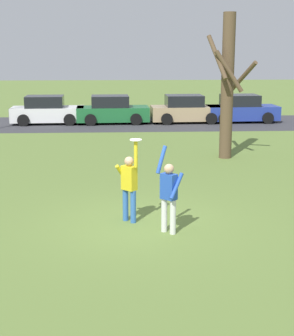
# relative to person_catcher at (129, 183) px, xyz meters

# --- Properties ---
(ground_plane) EXTENTS (120.00, 120.00, 0.00)m
(ground_plane) POSITION_rel_person_catcher_xyz_m (0.29, -0.18, -0.98)
(ground_plane) COLOR olive
(person_catcher) EXTENTS (0.55, 0.56, 2.08)m
(person_catcher) POSITION_rel_person_catcher_xyz_m (0.00, 0.00, 0.00)
(person_catcher) COLOR #3366B7
(person_catcher) RESTS_ON ground_plane
(person_defender) EXTENTS (0.65, 0.66, 2.05)m
(person_defender) POSITION_rel_person_catcher_xyz_m (0.89, -0.87, -0.00)
(person_defender) COLOR silver
(person_defender) RESTS_ON ground_plane
(frisbee_disc) EXTENTS (0.28, 0.28, 0.02)m
(frisbee_disc) POSITION_rel_person_catcher_xyz_m (0.16, -0.16, 1.11)
(frisbee_disc) COLOR white
(frisbee_disc) RESTS_ON person_catcher
(parked_car_white) EXTENTS (4.16, 2.15, 1.59)m
(parked_car_white) POSITION_rel_person_catcher_xyz_m (-4.30, 17.71, -0.25)
(parked_car_white) COLOR white
(parked_car_white) RESTS_ON ground_plane
(parked_car_green) EXTENTS (4.16, 2.15, 1.59)m
(parked_car_green) POSITION_rel_person_catcher_xyz_m (-0.59, 17.66, -0.25)
(parked_car_green) COLOR #1E6633
(parked_car_green) RESTS_ON ground_plane
(parked_car_tan) EXTENTS (4.16, 2.15, 1.59)m
(parked_car_tan) POSITION_rel_person_catcher_xyz_m (3.68, 17.75, -0.25)
(parked_car_tan) COLOR tan
(parked_car_tan) RESTS_ON ground_plane
(parked_car_blue) EXTENTS (4.16, 2.15, 1.59)m
(parked_car_blue) POSITION_rel_person_catcher_xyz_m (6.95, 17.80, -0.25)
(parked_car_blue) COLOR #233893
(parked_car_blue) RESTS_ON ground_plane
(parking_strip) EXTENTS (20.78, 6.40, 0.01)m
(parking_strip) POSITION_rel_person_catcher_xyz_m (1.57, 17.47, -0.98)
(parking_strip) COLOR #38383D
(parking_strip) RESTS_ON ground_plane
(bare_tree_tall) EXTENTS (1.92, 1.90, 5.55)m
(bare_tree_tall) POSITION_rel_person_catcher_xyz_m (3.95, 7.62, 1.87)
(bare_tree_tall) COLOR brown
(bare_tree_tall) RESTS_ON ground_plane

